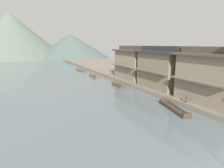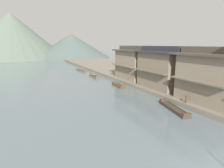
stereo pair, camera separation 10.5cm
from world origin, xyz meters
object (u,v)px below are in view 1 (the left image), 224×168
(house_waterfront_second, at_px, (216,76))
(house_waterfront_tall, at_px, (165,68))
(boat_moored_far, at_px, (94,76))
(mooring_post_dock_mid, at_px, (186,99))
(boat_moored_second, at_px, (174,108))
(house_waterfront_narrow, at_px, (137,63))
(boat_moored_nearest, at_px, (118,86))
(boat_moored_third, at_px, (81,71))

(house_waterfront_second, distance_m, house_waterfront_tall, 8.24)
(boat_moored_far, height_order, house_waterfront_tall, house_waterfront_tall)
(house_waterfront_tall, xyz_separation_m, mooring_post_dock_mid, (-3.12, -7.30, -2.57))
(mooring_post_dock_mid, bearing_deg, boat_moored_second, -179.44)
(mooring_post_dock_mid, bearing_deg, boat_moored_far, 96.02)
(boat_moored_far, distance_m, house_waterfront_tall, 17.37)
(house_waterfront_second, distance_m, house_waterfront_narrow, 16.40)
(boat_moored_nearest, bearing_deg, boat_moored_second, -89.20)
(boat_moored_second, relative_size, boat_moored_far, 1.17)
(boat_moored_third, xyz_separation_m, mooring_post_dock_mid, (2.41, -33.69, 0.84))
(boat_moored_nearest, height_order, house_waterfront_tall, house_waterfront_tall)
(boat_moored_third, height_order, boat_moored_far, boat_moored_far)
(boat_moored_nearest, relative_size, house_waterfront_narrow, 0.45)
(boat_moored_third, distance_m, house_waterfront_narrow, 19.44)
(boat_moored_nearest, distance_m, house_waterfront_second, 15.12)
(house_waterfront_second, bearing_deg, boat_moored_third, 99.23)
(house_waterfront_narrow, bearing_deg, house_waterfront_second, -90.65)
(boat_moored_far, bearing_deg, boat_moored_third, 89.69)
(house_waterfront_second, relative_size, house_waterfront_tall, 0.95)
(boat_moored_nearest, relative_size, house_waterfront_second, 0.48)
(house_waterfront_second, xyz_separation_m, house_waterfront_tall, (-0.09, 8.24, -0.00))
(boat_moored_second, distance_m, mooring_post_dock_mid, 1.94)
(boat_moored_far, bearing_deg, house_waterfront_narrow, -53.62)
(boat_moored_nearest, height_order, boat_moored_second, boat_moored_second)
(boat_moored_far, distance_m, house_waterfront_second, 25.23)
(boat_moored_far, relative_size, house_waterfront_narrow, 0.55)
(boat_moored_third, bearing_deg, boat_moored_second, -88.89)
(house_waterfront_tall, bearing_deg, house_waterfront_narrow, 88.03)
(house_waterfront_tall, height_order, house_waterfront_narrow, same)
(house_waterfront_tall, relative_size, mooring_post_dock_mid, 9.63)
(house_waterfront_narrow, bearing_deg, boat_moored_nearest, -154.09)
(house_waterfront_second, xyz_separation_m, house_waterfront_narrow, (0.19, 16.40, -0.00))
(house_waterfront_second, relative_size, mooring_post_dock_mid, 9.12)
(boat_moored_second, xyz_separation_m, boat_moored_far, (-0.71, 23.44, 0.10))
(boat_moored_third, bearing_deg, boat_moored_nearest, -88.70)
(boat_moored_nearest, bearing_deg, mooring_post_dock_mid, -81.42)
(house_waterfront_tall, distance_m, house_waterfront_narrow, 8.16)
(boat_moored_third, height_order, house_waterfront_second, house_waterfront_second)
(boat_moored_second, height_order, house_waterfront_tall, house_waterfront_tall)
(boat_moored_nearest, height_order, house_waterfront_narrow, house_waterfront_narrow)
(boat_moored_nearest, xyz_separation_m, house_waterfront_narrow, (5.34, 2.60, 3.39))
(boat_moored_far, relative_size, house_waterfront_tall, 0.56)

